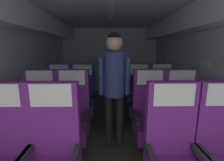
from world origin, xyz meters
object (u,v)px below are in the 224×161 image
object	(u,v)px
seat_b_right_window	(150,117)
seat_c_left_aisle	(83,99)
seat_c_left_window	(59,99)
flight_attendant	(114,79)
seat_a_right_window	(174,158)
seat_c_right_window	(139,98)
seat_a_left_aisle	(52,159)
seat_b_left_aisle	(72,117)
seat_c_right_aisle	(162,98)
seat_b_right_aisle	(182,117)
seat_b_left_window	(40,118)
seat_a_left_window	(0,160)

from	to	relation	value
seat_b_right_window	seat_c_left_aisle	size ratio (longest dim) A/B	1.00
seat_c_left_window	flight_attendant	distance (m)	1.39
seat_a_right_window	seat_c_right_window	world-z (taller)	same
seat_a_left_aisle	seat_c_right_window	world-z (taller)	same
seat_c_left_aisle	seat_b_left_aisle	bearing A→B (deg)	-90.58
seat_b_right_window	seat_c_right_aisle	size ratio (longest dim) A/B	1.00
seat_a_right_window	seat_b_right_aisle	xyz separation A→B (m)	(0.45, 0.82, 0.00)
seat_a_right_window	seat_c_left_window	bearing A→B (deg)	132.16
seat_b_left_window	seat_c_right_window	bearing A→B (deg)	28.89
seat_a_left_aisle	flight_attendant	size ratio (longest dim) A/B	0.69
seat_b_left_window	flight_attendant	bearing A→B (deg)	3.24
seat_b_left_aisle	seat_a_right_window	bearing A→B (deg)	-38.09
seat_b_right_aisle	seat_c_right_aisle	size ratio (longest dim) A/B	1.00
seat_a_right_window	flight_attendant	world-z (taller)	flight_attendant
seat_a_left_aisle	seat_b_right_aisle	bearing A→B (deg)	28.38
seat_b_right_aisle	seat_c_left_aisle	size ratio (longest dim) A/B	1.00
seat_c_right_window	flight_attendant	xyz separation A→B (m)	(-0.50, -0.79, 0.53)
seat_c_right_window	seat_a_left_window	bearing A→B (deg)	-132.32
seat_b_right_aisle	flight_attendant	distance (m)	1.09
seat_a_left_aisle	flight_attendant	world-z (taller)	flight_attendant
seat_b_left_window	seat_b_right_aisle	xyz separation A→B (m)	(1.97, -0.01, 0.00)
seat_a_left_window	seat_c_right_window	bearing A→B (deg)	47.68
seat_c_left_window	seat_b_left_window	bearing A→B (deg)	-90.45
seat_a_left_window	seat_b_left_aisle	size ratio (longest dim) A/B	1.00
seat_a_right_window	seat_b_right_window	size ratio (longest dim) A/B	1.00
seat_b_left_aisle	flight_attendant	bearing A→B (deg)	4.79
seat_b_right_aisle	seat_b_right_window	xyz separation A→B (m)	(-0.45, 0.01, 0.00)
seat_b_left_window	flight_attendant	size ratio (longest dim) A/B	0.69
seat_b_right_window	seat_a_left_aisle	bearing A→B (deg)	-142.37
seat_a_right_window	seat_b_left_aisle	size ratio (longest dim) A/B	1.00
seat_a_left_window	seat_b_left_aisle	bearing A→B (deg)	62.71
seat_b_left_window	seat_b_right_aisle	distance (m)	1.97
seat_a_left_aisle	seat_b_left_window	distance (m)	0.95
seat_c_left_aisle	flight_attendant	xyz separation A→B (m)	(0.58, -0.77, 0.53)
seat_b_right_window	flight_attendant	bearing A→B (deg)	172.66
seat_b_left_aisle	seat_c_left_aisle	world-z (taller)	same
seat_a_right_window	seat_a_left_window	bearing A→B (deg)	179.55
seat_a_left_aisle	seat_c_right_aisle	bearing A→B (deg)	47.81
seat_a_right_window	seat_b_left_aisle	xyz separation A→B (m)	(-1.08, 0.85, 0.00)
seat_b_left_window	seat_c_right_window	size ratio (longest dim) A/B	1.00
seat_b_right_aisle	seat_c_right_aisle	xyz separation A→B (m)	(0.01, 0.86, 0.00)
seat_a_right_window	seat_b_left_aisle	world-z (taller)	same
seat_b_left_aisle	flight_attendant	xyz separation A→B (m)	(0.59, 0.05, 0.53)
seat_b_right_aisle	seat_c_right_aisle	distance (m)	0.86
seat_c_left_window	flight_attendant	xyz separation A→B (m)	(1.02, -0.78, 0.53)
seat_c_right_aisle	seat_b_right_aisle	bearing A→B (deg)	-90.69
seat_c_right_window	seat_a_left_aisle	bearing A→B (deg)	-122.70
seat_b_right_aisle	seat_c_right_aisle	bearing A→B (deg)	89.31
seat_a_right_window	seat_b_right_window	xyz separation A→B (m)	(0.01, 0.83, 0.00)
seat_a_left_aisle	seat_b_left_window	size ratio (longest dim) A/B	1.00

